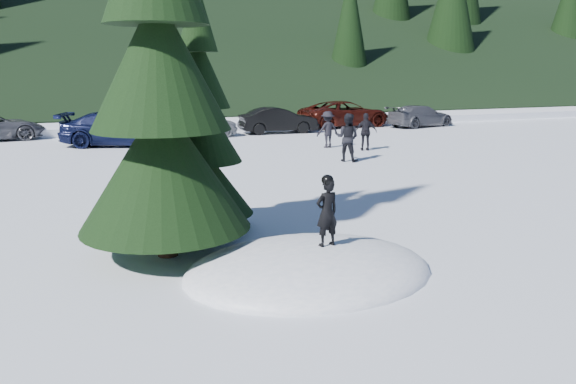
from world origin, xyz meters
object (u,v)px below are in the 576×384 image
object	(u,v)px
car_4	(195,123)
car_5	(278,120)
adult_1	(366,132)
adult_2	(328,129)
adult_0	(348,137)
car_7	(420,116)
spruce_short	(201,136)
child_skier	(327,213)
car_6	(345,114)
car_3	(121,129)
spruce_tall	(159,80)

from	to	relation	value
car_4	car_5	distance (m)	4.67
adult_1	adult_2	bearing A→B (deg)	-28.42
adult_0	adult_2	bearing A→B (deg)	-57.70
car_4	car_7	bearing A→B (deg)	-97.34
spruce_short	car_5	distance (m)	18.73
spruce_short	child_skier	world-z (taller)	spruce_short
car_7	car_6	bearing A→B (deg)	57.18
adult_1	car_5	xyz separation A→B (m)	(-1.38, 7.42, -0.11)
car_3	car_5	xyz separation A→B (m)	(8.42, 2.23, -0.08)
adult_1	car_4	xyz separation A→B (m)	(-6.02, 6.95, -0.08)
child_skier	adult_0	bearing A→B (deg)	-127.94
car_3	car_5	bearing A→B (deg)	-57.50
spruce_tall	adult_2	distance (m)	15.44
car_6	car_7	bearing A→B (deg)	-115.82
adult_0	car_6	world-z (taller)	adult_0
child_skier	car_4	distance (m)	19.83
child_skier	car_3	bearing A→B (deg)	-93.01
spruce_short	car_4	distance (m)	16.87
car_3	adult_2	bearing A→B (deg)	-96.32
spruce_tall	adult_0	bearing A→B (deg)	46.96
adult_1	car_3	distance (m)	11.08
spruce_tall	child_skier	size ratio (longest dim) A/B	7.20
adult_2	car_7	distance (m)	10.88
adult_0	adult_1	bearing A→B (deg)	-86.37
car_4	car_5	xyz separation A→B (m)	(4.64, 0.48, -0.03)
adult_1	adult_2	world-z (taller)	adult_2
car_3	car_7	xyz separation A→B (m)	(17.54, 2.39, -0.13)
spruce_tall	adult_0	xyz separation A→B (m)	(8.12, 8.69, -2.41)
adult_1	child_skier	bearing A→B (deg)	79.82
car_5	adult_2	bearing A→B (deg)	-176.97
adult_0	car_3	bearing A→B (deg)	1.17
adult_0	car_5	xyz separation A→B (m)	(0.63, 9.70, -0.22)
child_skier	adult_0	world-z (taller)	adult_0
spruce_tall	adult_1	distance (m)	15.14
adult_0	car_4	xyz separation A→B (m)	(-4.01, 9.23, -0.19)
car_5	car_7	bearing A→B (deg)	-87.79
spruce_short	spruce_tall	bearing A→B (deg)	-125.54
car_3	car_4	xyz separation A→B (m)	(3.77, 1.76, -0.05)
spruce_short	adult_1	xyz separation A→B (m)	(9.13, 9.57, -1.30)
car_4	car_6	distance (m)	9.74
car_5	child_skier	bearing A→B (deg)	164.09
spruce_tall	car_5	xyz separation A→B (m)	(8.75, 18.40, -2.62)
spruce_tall	car_3	bearing A→B (deg)	88.82
adult_2	adult_0	bearing A→B (deg)	71.68
child_skier	adult_2	bearing A→B (deg)	-124.29
car_3	car_6	distance (m)	13.84
adult_2	car_7	bearing A→B (deg)	-150.82
adult_0	car_3	xyz separation A→B (m)	(-7.79, 7.47, -0.14)
car_4	car_7	distance (m)	13.78
adult_2	car_7	world-z (taller)	adult_2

